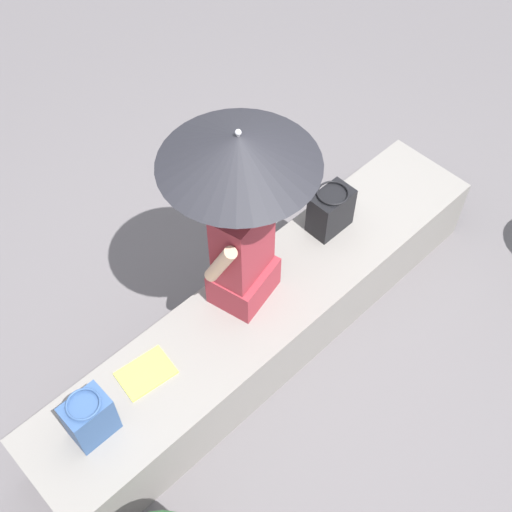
{
  "coord_description": "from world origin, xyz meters",
  "views": [
    {
      "loc": [
        -1.51,
        -1.47,
        3.59
      ],
      "look_at": [
        -0.04,
        0.06,
        0.82
      ],
      "focal_mm": 46.43,
      "sensor_mm": 36.0,
      "label": 1
    }
  ],
  "objects_px": {
    "parasol": "(239,150)",
    "handbag_black": "(331,210)",
    "tote_bag_canvas": "(90,418)",
    "magazine": "(146,373)",
    "person_seated": "(243,250)"
  },
  "relations": [
    {
      "from": "person_seated",
      "to": "magazine",
      "type": "height_order",
      "value": "person_seated"
    },
    {
      "from": "parasol",
      "to": "handbag_black",
      "type": "relative_size",
      "value": 3.76
    },
    {
      "from": "person_seated",
      "to": "parasol",
      "type": "bearing_deg",
      "value": 53.56
    },
    {
      "from": "parasol",
      "to": "tote_bag_canvas",
      "type": "bearing_deg",
      "value": -172.28
    },
    {
      "from": "person_seated",
      "to": "tote_bag_canvas",
      "type": "relative_size",
      "value": 2.98
    },
    {
      "from": "person_seated",
      "to": "parasol",
      "type": "height_order",
      "value": "parasol"
    },
    {
      "from": "tote_bag_canvas",
      "to": "magazine",
      "type": "xyz_separation_m",
      "value": [
        0.37,
        0.07,
        -0.14
      ]
    },
    {
      "from": "handbag_black",
      "to": "magazine",
      "type": "height_order",
      "value": "handbag_black"
    },
    {
      "from": "magazine",
      "to": "parasol",
      "type": "bearing_deg",
      "value": 12.69
    },
    {
      "from": "person_seated",
      "to": "magazine",
      "type": "bearing_deg",
      "value": -178.11
    },
    {
      "from": "parasol",
      "to": "tote_bag_canvas",
      "type": "distance_m",
      "value": 1.45
    },
    {
      "from": "handbag_black",
      "to": "magazine",
      "type": "distance_m",
      "value": 1.44
    },
    {
      "from": "handbag_black",
      "to": "magazine",
      "type": "xyz_separation_m",
      "value": [
        -1.43,
        -0.02,
        -0.14
      ]
    },
    {
      "from": "person_seated",
      "to": "magazine",
      "type": "distance_m",
      "value": 0.82
    },
    {
      "from": "person_seated",
      "to": "handbag_black",
      "type": "xyz_separation_m",
      "value": [
        0.71,
        -0.01,
        -0.24
      ]
    }
  ]
}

